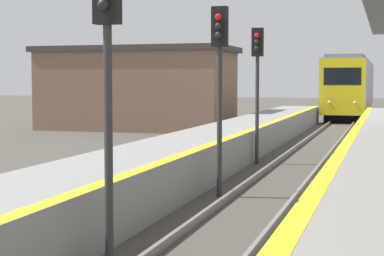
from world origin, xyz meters
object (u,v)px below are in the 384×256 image
signal_near (107,54)px  signal_far (257,69)px  train (351,87)px  signal_mid (220,64)px

signal_near → signal_far: 12.08m
signal_near → signal_far: same height
train → signal_mid: (-1.02, -36.37, 0.84)m
signal_mid → signal_far: bearing=93.0°
signal_mid → signal_far: 6.05m
train → signal_mid: bearing=-91.6°
signal_far → signal_near: bearing=-88.6°
signal_near → signal_mid: same height
train → signal_near: 42.43m
signal_mid → signal_far: (-0.32, 6.04, 0.00)m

